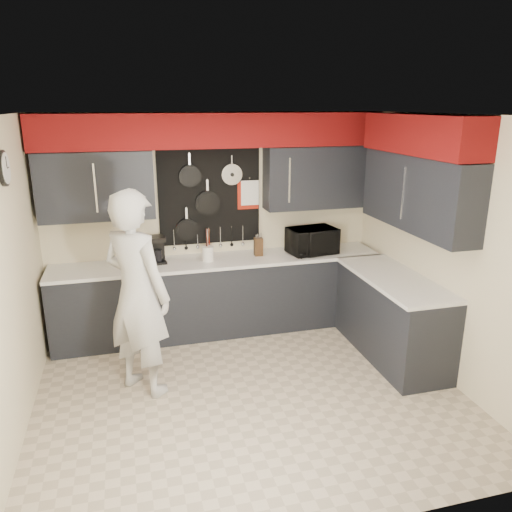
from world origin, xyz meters
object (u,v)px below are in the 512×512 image
object	(u,v)px
microwave	(312,241)
utensil_crock	(208,254)
person	(137,294)
knife_block	(258,247)
coffee_maker	(157,249)

from	to	relation	value
microwave	utensil_crock	distance (m)	1.29
utensil_crock	person	bearing A→B (deg)	-128.47
utensil_crock	microwave	bearing A→B (deg)	-0.44
utensil_crock	person	size ratio (longest dim) A/B	0.09
knife_block	coffee_maker	world-z (taller)	coffee_maker
utensil_crock	coffee_maker	xyz separation A→B (m)	(-0.58, 0.10, 0.08)
person	knife_block	bearing A→B (deg)	-97.03
knife_block	coffee_maker	xyz separation A→B (m)	(-1.21, 0.03, 0.06)
microwave	utensil_crock	size ratio (longest dim) A/B	3.28
microwave	person	xyz separation A→B (m)	(-2.14, -1.06, -0.09)
microwave	knife_block	world-z (taller)	microwave
microwave	knife_block	distance (m)	0.67
coffee_maker	person	bearing A→B (deg)	-111.90
knife_block	person	distance (m)	1.86
knife_block	person	world-z (taller)	person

